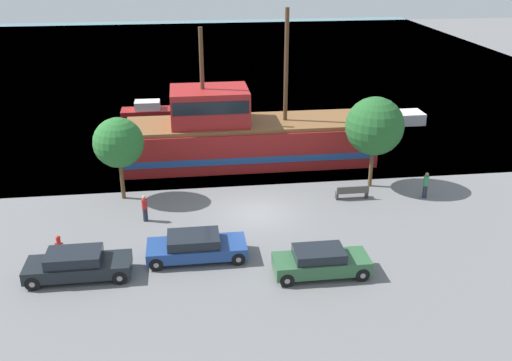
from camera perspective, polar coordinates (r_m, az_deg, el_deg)
ground_plane at (r=32.86m, az=0.01°, el=-3.31°), size 160.00×160.00×0.00m
water_surface at (r=74.72m, az=-4.43°, el=11.77°), size 80.00×80.00×0.00m
pirate_ship at (r=39.79m, az=-1.22°, el=4.52°), size 18.66×4.75×10.50m
moored_boat_dockside at (r=49.76m, az=12.37°, el=6.23°), size 7.09×2.08×1.57m
moored_boat_outer at (r=50.28m, az=-10.37°, el=6.65°), size 5.30×1.91×1.77m
parked_car_curb_front at (r=28.29m, az=-6.03°, el=-6.58°), size 4.86×1.98×1.32m
parked_car_curb_mid at (r=27.02m, az=6.48°, el=-8.08°), size 4.46×1.78×1.38m
parked_car_curb_rear at (r=27.90m, az=-17.42°, el=-8.03°), size 4.79×1.84×1.36m
fire_hydrant at (r=30.75m, az=-19.14°, el=-5.82°), size 0.42×0.25×0.76m
bench_promenade_east at (r=34.97m, az=9.60°, el=-1.14°), size 1.98×0.45×0.85m
pedestrian_walking_near at (r=35.98m, az=16.60°, el=-0.44°), size 0.32×0.32×1.65m
pedestrian_walking_far at (r=32.29m, az=-11.06°, el=-2.74°), size 0.32×0.32×1.55m
tree_row_east at (r=34.39m, az=-13.60°, el=3.69°), size 2.97×2.97×5.06m
tree_row_mideast at (r=35.79m, az=11.77°, el=5.34°), size 3.60×3.60×5.79m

